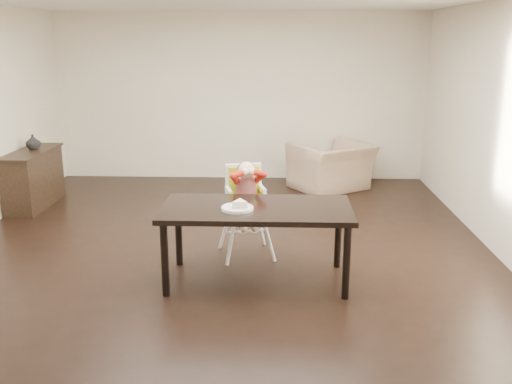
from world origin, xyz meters
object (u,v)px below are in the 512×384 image
armchair (331,159)px  sideboard (34,179)px  dining_table (257,215)px  high_chair (246,189)px

armchair → sideboard: size_ratio=0.87×
armchair → sideboard: bearing=-18.9°
dining_table → armchair: 3.67m
sideboard → armchair: bearing=14.5°
high_chair → sideboard: 3.52m
armchair → high_chair: bearing=34.0°
dining_table → sideboard: (-3.20, 2.42, -0.27)m
armchair → sideboard: armchair is taller
high_chair → sideboard: high_chair is taller
high_chair → sideboard: bearing=136.5°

